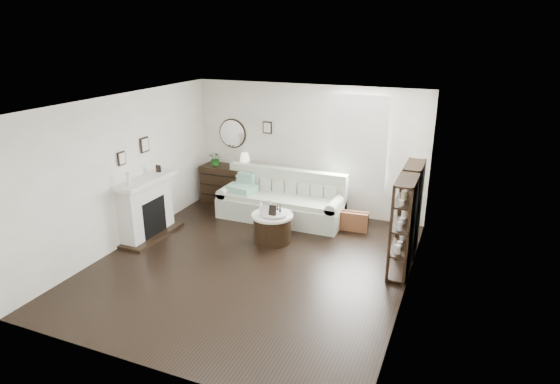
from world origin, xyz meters
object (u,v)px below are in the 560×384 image
at_px(dresser, 231,185).
at_px(drum_table, 272,227).
at_px(pedestal_table, 274,215).
at_px(sofa, 282,203).

xyz_separation_m(dresser, drum_table, (1.66, -1.49, -0.16)).
distance_m(dresser, drum_table, 2.23).
bearing_deg(dresser, pedestal_table, -41.86).
relative_size(dresser, drum_table, 1.68).
bearing_deg(pedestal_table, sofa, 105.68).
bearing_deg(dresser, drum_table, -41.87).
distance_m(sofa, drum_table, 1.13).
distance_m(drum_table, pedestal_table, 0.29).
bearing_deg(pedestal_table, dresser, 138.14).
relative_size(dresser, pedestal_table, 2.15).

